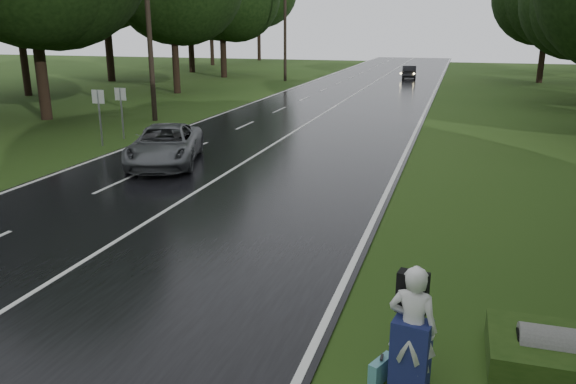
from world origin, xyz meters
name	(u,v)px	position (x,y,z in m)	size (l,w,h in m)	color
ground	(13,307)	(0.00, 0.00, 0.00)	(160.00, 160.00, 0.00)	#264113
road	(299,129)	(0.00, 20.00, 0.02)	(12.00, 140.00, 0.04)	black
lane_center	(299,128)	(0.00, 20.00, 0.04)	(0.12, 140.00, 0.01)	silver
grey_car	(165,145)	(-2.79, 11.07, 0.76)	(2.40, 5.21, 1.45)	#545659
far_car	(409,72)	(2.73, 50.88, 0.67)	(1.33, 3.81, 1.25)	black
hitchhiker	(412,332)	(7.39, -0.32, 0.90)	(0.78, 0.72, 1.94)	silver
suitcase	(381,370)	(6.98, -0.28, 0.18)	(0.15, 0.51, 0.36)	teal
culvert	(560,368)	(9.61, 0.85, 0.00)	(0.66, 0.66, 1.32)	slate
utility_pole_mid	(155,120)	(-8.50, 20.26, 0.00)	(1.80, 0.28, 9.30)	black
utility_pole_far	(285,81)	(-8.50, 45.07, 0.00)	(1.80, 0.28, 9.57)	black
road_sign_a	(103,146)	(-7.20, 13.38, 0.00)	(0.59, 0.10, 2.46)	white
road_sign_b	(124,139)	(-7.20, 15.08, 0.00)	(0.57, 0.10, 2.37)	white
tree_left_d	(47,119)	(-14.58, 18.85, 0.00)	(9.77, 9.77, 15.26)	black
tree_left_e	(177,93)	(-13.62, 32.74, 0.00)	(9.23, 9.23, 14.42)	black
tree_left_f	(224,77)	(-15.68, 46.96, 0.00)	(8.84, 8.84, 13.82)	black
tree_right_f	(539,83)	(14.76, 50.22, 0.00)	(8.54, 8.54, 13.34)	black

